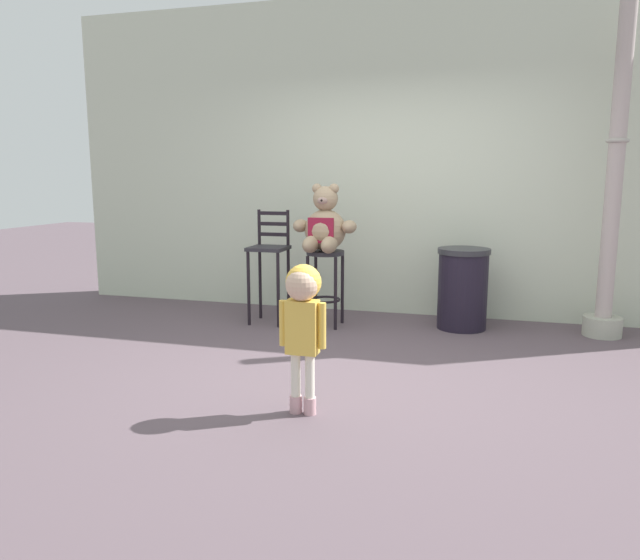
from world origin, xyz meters
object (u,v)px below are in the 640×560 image
(child_walking, at_px, (303,307))
(lamppost, at_px, (612,202))
(bar_stool_with_teddy, at_px, (325,273))
(teddy_bear, at_px, (325,227))
(trash_bin, at_px, (463,288))
(bar_chair_empty, at_px, (269,257))

(child_walking, xyz_separation_m, lamppost, (2.11, 2.50, 0.55))
(bar_stool_with_teddy, distance_m, lamppost, 2.68)
(teddy_bear, height_order, lamppost, lamppost)
(child_walking, relative_size, trash_bin, 1.20)
(teddy_bear, relative_size, child_walking, 0.69)
(teddy_bear, xyz_separation_m, lamppost, (2.56, 0.35, 0.25))
(child_walking, height_order, bar_chair_empty, bar_chair_empty)
(child_walking, height_order, trash_bin, child_walking)
(teddy_bear, distance_m, trash_bin, 1.45)
(teddy_bear, distance_m, lamppost, 2.60)
(child_walking, bearing_deg, bar_stool_with_teddy, -92.98)
(bar_stool_with_teddy, bearing_deg, child_walking, -78.15)
(trash_bin, bearing_deg, bar_stool_with_teddy, -168.84)
(trash_bin, bearing_deg, child_walking, -109.03)
(bar_chair_empty, bearing_deg, teddy_bear, -1.63)
(child_walking, bearing_deg, lamppost, -144.93)
(bar_stool_with_teddy, height_order, bar_chair_empty, bar_chair_empty)
(lamppost, bearing_deg, bar_chair_empty, -173.88)
(teddy_bear, xyz_separation_m, bar_chair_empty, (-0.57, 0.02, -0.32))
(trash_bin, relative_size, lamppost, 0.25)
(bar_stool_with_teddy, relative_size, trash_bin, 0.95)
(teddy_bear, xyz_separation_m, child_walking, (0.46, -2.15, -0.30))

